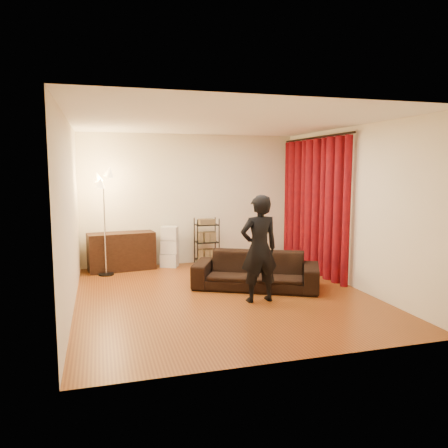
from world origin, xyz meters
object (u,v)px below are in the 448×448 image
object	(u,v)px
floor_lamp	(105,224)
sofa	(256,270)
media_cabinet	(122,251)
wire_shelf	(207,242)
person	(259,249)
storage_boxes	(169,247)

from	to	relation	value
floor_lamp	sofa	bearing A→B (deg)	-34.18
sofa	media_cabinet	xyz separation A→B (m)	(-2.10, 1.98, 0.07)
wire_shelf	floor_lamp	distance (m)	2.09
person	wire_shelf	size ratio (longest dim) A/B	1.64
person	storage_boxes	world-z (taller)	person
sofa	media_cabinet	bearing A→B (deg)	162.73
media_cabinet	storage_boxes	xyz separation A→B (m)	(0.95, 0.01, 0.05)
person	wire_shelf	world-z (taller)	person
sofa	media_cabinet	world-z (taller)	media_cabinet
person	floor_lamp	distance (m)	3.21
storage_boxes	sofa	bearing A→B (deg)	-60.09
storage_boxes	wire_shelf	distance (m)	0.77
sofa	person	world-z (taller)	person
sofa	person	bearing A→B (deg)	-80.67
media_cabinet	storage_boxes	size ratio (longest dim) A/B	1.53
sofa	storage_boxes	size ratio (longest dim) A/B	2.46
storage_boxes	media_cabinet	bearing A→B (deg)	-179.46
person	media_cabinet	xyz separation A→B (m)	(-1.89, 2.68, -0.44)
person	floor_lamp	size ratio (longest dim) A/B	0.83
media_cabinet	floor_lamp	size ratio (longest dim) A/B	0.66
person	floor_lamp	bearing A→B (deg)	-49.94
media_cabinet	wire_shelf	xyz separation A→B (m)	(1.71, -0.09, 0.12)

